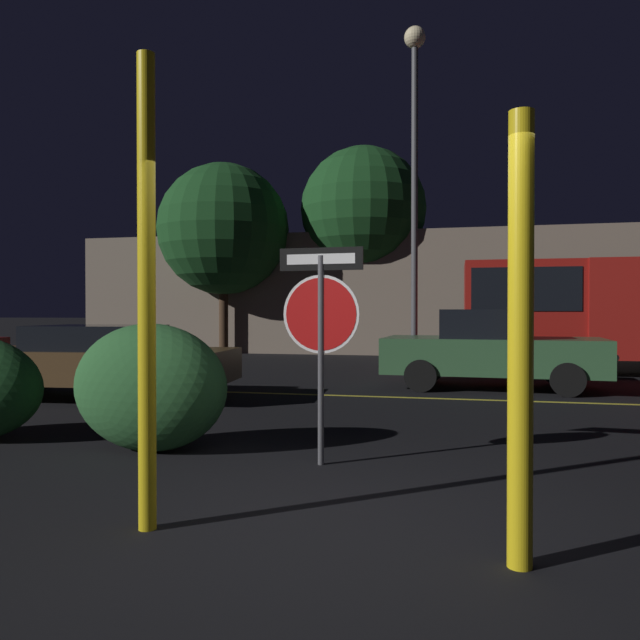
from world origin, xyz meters
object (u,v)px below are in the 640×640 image
object	(u,v)px
yellow_pole_left	(147,292)
tree_0	(363,210)
passing_car_1	(91,360)
passing_car_2	(491,349)
hedge_bush_1	(150,387)
tree_1	(223,230)
street_lamp	(415,138)
delivery_truck	(607,308)
yellow_pole_right	(521,340)
stop_sign	(321,313)

from	to	relation	value
yellow_pole_left	tree_0	distance (m)	18.45
tree_0	yellow_pole_left	bearing A→B (deg)	-85.64
yellow_pole_left	passing_car_1	size ratio (longest dim) A/B	0.64
passing_car_2	tree_0	bearing A→B (deg)	-154.36
passing_car_2	yellow_pole_left	bearing A→B (deg)	-14.18
yellow_pole_left	hedge_bush_1	distance (m)	2.64
tree_0	tree_1	distance (m)	4.99
street_lamp	tree_0	world-z (taller)	street_lamp
delivery_truck	street_lamp	world-z (taller)	street_lamp
street_lamp	yellow_pole_left	bearing A→B (deg)	-94.56
yellow_pole_right	tree_0	distance (m)	18.94
delivery_truck	street_lamp	bearing A→B (deg)	95.73
hedge_bush_1	tree_1	world-z (taller)	tree_1
passing_car_1	tree_1	distance (m)	11.87
tree_0	yellow_pole_right	bearing A→B (deg)	-78.19
stop_sign	hedge_bush_1	world-z (taller)	stop_sign
delivery_truck	tree_0	bearing A→B (deg)	47.91
delivery_truck	street_lamp	size ratio (longest dim) A/B	0.84
hedge_bush_1	tree_0	bearing A→B (deg)	90.82
yellow_pole_right	passing_car_1	distance (m)	8.66
stop_sign	street_lamp	distance (m)	10.46
street_lamp	hedge_bush_1	bearing A→B (deg)	-102.46
yellow_pole_left	street_lamp	bearing A→B (deg)	85.44
stop_sign	yellow_pole_right	bearing A→B (deg)	-48.82
stop_sign	passing_car_2	size ratio (longest dim) A/B	0.49
stop_sign	tree_1	world-z (taller)	tree_1
stop_sign	tree_1	xyz separation A→B (m)	(-6.87, 14.67, 2.90)
yellow_pole_left	hedge_bush_1	world-z (taller)	yellow_pole_left
hedge_bush_1	tree_1	xyz separation A→B (m)	(-4.96, 14.51, 3.68)
street_lamp	tree_1	size ratio (longest dim) A/B	1.27
passing_car_2	delivery_truck	world-z (taller)	delivery_truck
tree_0	tree_1	world-z (taller)	tree_0
street_lamp	tree_0	size ratio (longest dim) A/B	1.15
stop_sign	yellow_pole_left	distance (m)	2.15
passing_car_2	tree_0	size ratio (longest dim) A/B	0.58
yellow_pole_left	hedge_bush_1	bearing A→B (deg)	117.87
tree_0	tree_1	size ratio (longest dim) A/B	1.10
passing_car_2	delivery_truck	xyz separation A→B (m)	(2.81, 3.45, 0.83)
stop_sign	passing_car_1	distance (m)	6.07
yellow_pole_right	tree_0	xyz separation A→B (m)	(-3.80, 18.16, 3.77)
street_lamp	tree_0	xyz separation A→B (m)	(-2.30, 6.51, -0.64)
hedge_bush_1	delivery_truck	xyz separation A→B (m)	(6.58, 9.89, 0.90)
passing_car_1	street_lamp	bearing A→B (deg)	-45.01
passing_car_2	stop_sign	bearing A→B (deg)	-13.04
passing_car_1	delivery_truck	distance (m)	11.55
passing_car_2	street_lamp	size ratio (longest dim) A/B	0.51
passing_car_1	tree_1	bearing A→B (deg)	5.32
stop_sign	yellow_pole_right	size ratio (longest dim) A/B	0.80
tree_0	tree_1	bearing A→B (deg)	-163.68
yellow_pole_right	street_lamp	world-z (taller)	street_lamp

